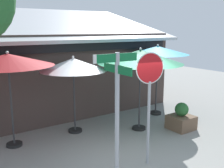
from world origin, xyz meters
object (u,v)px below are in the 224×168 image
Objects in this scene: patio_umbrella_ivory_center at (73,65)px; sidewalk_planter at (181,119)px; stop_sign at (149,88)px; patio_umbrella_teal_far_right at (158,51)px; patio_umbrella_forest_green_right at (140,57)px; street_sign_post at (117,107)px; patio_umbrella_crimson_left at (8,61)px.

patio_umbrella_ivory_center reaches higher than sidewalk_planter.
stop_sign is 4.02m from patio_umbrella_teal_far_right.
street_sign_post is at bearing -138.11° from patio_umbrella_forest_green_right.
patio_umbrella_forest_green_right is (3.74, -1.02, -0.04)m from patio_umbrella_crimson_left.
stop_sign is 3.82m from patio_umbrella_crimson_left.
patio_umbrella_crimson_left is at bearing 164.78° from patio_umbrella_forest_green_right.
stop_sign is at bearing -124.97° from patio_umbrella_forest_green_right.
patio_umbrella_crimson_left reaches higher than patio_umbrella_ivory_center.
patio_umbrella_ivory_center is 3.92m from sidewalk_planter.
street_sign_post is 3.35m from patio_umbrella_ivory_center.
patio_umbrella_forest_green_right is 2.47m from sidewalk_planter.
patio_umbrella_crimson_left is at bearing 130.22° from stop_sign.
sidewalk_planter is at bearing 22.03° from street_sign_post.
patio_umbrella_teal_far_right reaches higher than patio_umbrella_crimson_left.
patio_umbrella_teal_far_right is (1.58, 0.88, 0.06)m from patio_umbrella_forest_green_right.
sidewalk_planter is at bearing -20.10° from patio_umbrella_crimson_left.
street_sign_post is at bearing -69.51° from patio_umbrella_crimson_left.
patio_umbrella_teal_far_right is 3.00× the size of sidewalk_planter.
sidewalk_planter is (-0.43, -1.65, -2.10)m from patio_umbrella_teal_far_right.
sidewalk_planter is at bearing 23.96° from stop_sign.
patio_umbrella_ivory_center is 3.44m from patio_umbrella_teal_far_right.
patio_umbrella_forest_green_right is at bearing 41.89° from street_sign_post.
patio_umbrella_crimson_left is 1.00× the size of patio_umbrella_teal_far_right.
street_sign_post reaches higher than sidewalk_planter.
patio_umbrella_ivory_center is (1.90, -0.03, -0.26)m from patio_umbrella_crimson_left.
patio_umbrella_teal_far_right reaches higher than sidewalk_planter.
sidewalk_planter is at bearing -104.65° from patio_umbrella_teal_far_right.
sidewalk_planter is (2.99, -1.77, -1.82)m from patio_umbrella_ivory_center.
patio_umbrella_crimson_left is (-2.44, 2.88, 0.54)m from stop_sign.
patio_umbrella_crimson_left reaches higher than sidewalk_planter.
patio_umbrella_ivory_center is at bearing 151.68° from patio_umbrella_forest_green_right.
street_sign_post is 1.28m from stop_sign.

